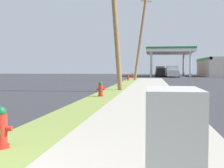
{
  "coord_description": "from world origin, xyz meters",
  "views": [
    {
      "loc": [
        3.16,
        -2.95,
        1.52
      ],
      "look_at": [
        0.86,
        14.3,
        0.61
      ],
      "focal_mm": 47.69,
      "sensor_mm": 36.0,
      "label": 1
    }
  ],
  "objects_px": {
    "fire_hydrant_third": "(120,81)",
    "fire_hydrant_nearest": "(1,130)",
    "utility_cabinet": "(173,161)",
    "truck_tan_at_forecourt": "(160,71)",
    "utility_pole_midground": "(115,21)",
    "car_navy_by_near_pump": "(162,72)",
    "utility_pole_background": "(141,37)",
    "fire_hydrant_second": "(101,90)",
    "car_black_by_far_pump": "(162,73)",
    "fire_hydrant_fifth": "(133,76)",
    "truck_red_on_apron": "(172,71)",
    "fire_hydrant_fourth": "(128,78)",
    "truck_silver_at_far_bay": "(172,72)"
  },
  "relations": [
    {
      "from": "fire_hydrant_nearest",
      "to": "car_navy_by_near_pump",
      "type": "bearing_deg",
      "value": 85.45
    },
    {
      "from": "utility_pole_background",
      "to": "car_black_by_far_pump",
      "type": "relative_size",
      "value": 2.26
    },
    {
      "from": "utility_cabinet",
      "to": "fire_hydrant_second",
      "type": "bearing_deg",
      "value": 102.78
    },
    {
      "from": "utility_pole_midground",
      "to": "truck_tan_at_forecourt",
      "type": "xyz_separation_m",
      "value": [
        4.22,
        43.89,
        -3.73
      ]
    },
    {
      "from": "fire_hydrant_fifth",
      "to": "utility_pole_midground",
      "type": "xyz_separation_m",
      "value": [
        0.31,
        -23.11,
        4.2
      ]
    },
    {
      "from": "truck_tan_at_forecourt",
      "to": "truck_silver_at_far_bay",
      "type": "relative_size",
      "value": 0.99
    },
    {
      "from": "fire_hydrant_fourth",
      "to": "truck_red_on_apron",
      "type": "xyz_separation_m",
      "value": [
        6.77,
        25.6,
        0.47
      ]
    },
    {
      "from": "fire_hydrant_second",
      "to": "car_navy_by_near_pump",
      "type": "distance_m",
      "value": 52.51
    },
    {
      "from": "fire_hydrant_fifth",
      "to": "truck_red_on_apron",
      "type": "height_order",
      "value": "truck_red_on_apron"
    },
    {
      "from": "fire_hydrant_fourth",
      "to": "truck_silver_at_far_bay",
      "type": "distance_m",
      "value": 18.86
    },
    {
      "from": "fire_hydrant_fourth",
      "to": "utility_pole_midground",
      "type": "bearing_deg",
      "value": -88.86
    },
    {
      "from": "fire_hydrant_third",
      "to": "fire_hydrant_fourth",
      "type": "height_order",
      "value": "same"
    },
    {
      "from": "fire_hydrant_nearest",
      "to": "utility_pole_midground",
      "type": "bearing_deg",
      "value": 89.15
    },
    {
      "from": "fire_hydrant_nearest",
      "to": "truck_silver_at_far_bay",
      "type": "height_order",
      "value": "truck_silver_at_far_bay"
    },
    {
      "from": "utility_pole_midground",
      "to": "truck_red_on_apron",
      "type": "distance_m",
      "value": 41.12
    },
    {
      "from": "fire_hydrant_second",
      "to": "utility_cabinet",
      "type": "distance_m",
      "value": 12.3
    },
    {
      "from": "fire_hydrant_second",
      "to": "utility_pole_background",
      "type": "xyz_separation_m",
      "value": [
        1.18,
        22.11,
        4.91
      ]
    },
    {
      "from": "fire_hydrant_second",
      "to": "utility_pole_midground",
      "type": "height_order",
      "value": "utility_pole_midground"
    },
    {
      "from": "fire_hydrant_third",
      "to": "car_navy_by_near_pump",
      "type": "relative_size",
      "value": 0.16
    },
    {
      "from": "fire_hydrant_third",
      "to": "utility_pole_midground",
      "type": "xyz_separation_m",
      "value": [
        0.15,
        -4.79,
        4.2
      ]
    },
    {
      "from": "fire_hydrant_second",
      "to": "fire_hydrant_fourth",
      "type": "relative_size",
      "value": 1.0
    },
    {
      "from": "truck_tan_at_forecourt",
      "to": "truck_red_on_apron",
      "type": "height_order",
      "value": "same"
    },
    {
      "from": "utility_pole_midground",
      "to": "car_navy_by_near_pump",
      "type": "distance_m",
      "value": 47.65
    },
    {
      "from": "fire_hydrant_nearest",
      "to": "truck_silver_at_far_bay",
      "type": "distance_m",
      "value": 47.88
    },
    {
      "from": "fire_hydrant_nearest",
      "to": "truck_red_on_apron",
      "type": "xyz_separation_m",
      "value": [
        6.69,
        55.27,
        0.47
      ]
    },
    {
      "from": "truck_silver_at_far_bay",
      "to": "truck_tan_at_forecourt",
      "type": "bearing_deg",
      "value": 98.32
    },
    {
      "from": "truck_red_on_apron",
      "to": "truck_silver_at_far_bay",
      "type": "relative_size",
      "value": 1.0
    },
    {
      "from": "utility_pole_midground",
      "to": "utility_cabinet",
      "type": "xyz_separation_m",
      "value": [
        2.59,
        -17.03,
        -3.96
      ]
    },
    {
      "from": "utility_pole_midground",
      "to": "truck_silver_at_far_bay",
      "type": "xyz_separation_m",
      "value": [
        5.86,
        32.66,
        -3.73
      ]
    },
    {
      "from": "fire_hydrant_second",
      "to": "car_black_by_far_pump",
      "type": "xyz_separation_m",
      "value": [
        4.4,
        41.78,
        0.28
      ]
    },
    {
      "from": "fire_hydrant_fourth",
      "to": "truck_silver_at_far_bay",
      "type": "xyz_separation_m",
      "value": [
        6.16,
        17.82,
        0.47
      ]
    },
    {
      "from": "utility_pole_background",
      "to": "fire_hydrant_nearest",
      "type": "bearing_deg",
      "value": -92.28
    },
    {
      "from": "utility_pole_background",
      "to": "car_navy_by_near_pump",
      "type": "bearing_deg",
      "value": 83.06
    },
    {
      "from": "utility_cabinet",
      "to": "truck_tan_at_forecourt",
      "type": "distance_m",
      "value": 60.93
    },
    {
      "from": "utility_pole_background",
      "to": "car_black_by_far_pump",
      "type": "bearing_deg",
      "value": 80.71
    },
    {
      "from": "truck_red_on_apron",
      "to": "truck_silver_at_far_bay",
      "type": "bearing_deg",
      "value": -94.49
    },
    {
      "from": "utility_pole_midground",
      "to": "fire_hydrant_fifth",
      "type": "bearing_deg",
      "value": 90.77
    },
    {
      "from": "fire_hydrant_second",
      "to": "utility_pole_background",
      "type": "height_order",
      "value": "utility_pole_background"
    },
    {
      "from": "fire_hydrant_second",
      "to": "fire_hydrant_third",
      "type": "xyz_separation_m",
      "value": [
        -0.02,
        9.83,
        0.0
      ]
    },
    {
      "from": "fire_hydrant_nearest",
      "to": "utility_cabinet",
      "type": "xyz_separation_m",
      "value": [
        2.81,
        -2.19,
        0.24
      ]
    },
    {
      "from": "utility_cabinet",
      "to": "car_navy_by_near_pump",
      "type": "height_order",
      "value": "car_navy_by_near_pump"
    },
    {
      "from": "fire_hydrant_fifth",
      "to": "utility_pole_midground",
      "type": "height_order",
      "value": "utility_pole_midground"
    },
    {
      "from": "truck_red_on_apron",
      "to": "utility_pole_midground",
      "type": "bearing_deg",
      "value": -99.09
    },
    {
      "from": "fire_hydrant_nearest",
      "to": "utility_cabinet",
      "type": "bearing_deg",
      "value": -37.96
    },
    {
      "from": "fire_hydrant_fourth",
      "to": "truck_silver_at_far_bay",
      "type": "height_order",
      "value": "truck_silver_at_far_bay"
    },
    {
      "from": "fire_hydrant_third",
      "to": "fire_hydrant_nearest",
      "type": "bearing_deg",
      "value": -90.2
    },
    {
      "from": "utility_cabinet",
      "to": "truck_red_on_apron",
      "type": "distance_m",
      "value": 57.6
    },
    {
      "from": "fire_hydrant_fifth",
      "to": "truck_tan_at_forecourt",
      "type": "relative_size",
      "value": 0.14
    },
    {
      "from": "fire_hydrant_third",
      "to": "car_navy_by_near_pump",
      "type": "distance_m",
      "value": 42.74
    },
    {
      "from": "utility_pole_midground",
      "to": "truck_red_on_apron",
      "type": "xyz_separation_m",
      "value": [
        6.47,
        40.44,
        -3.73
      ]
    }
  ]
}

